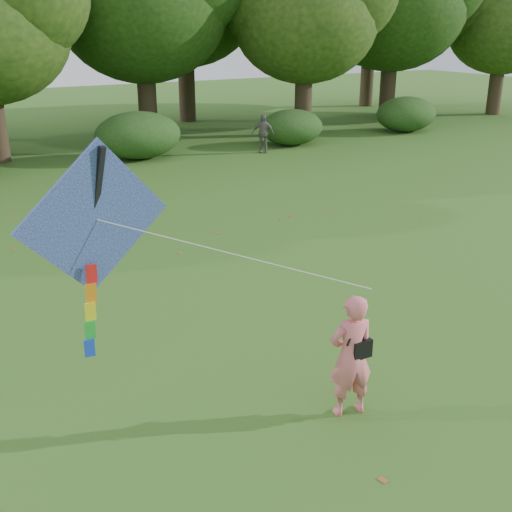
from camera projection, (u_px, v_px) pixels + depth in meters
ground at (357, 377)px, 9.99m from camera, size 100.00×100.00×0.00m
man_kite_flyer at (351, 356)px, 8.79m from camera, size 0.72×0.54×1.80m
bystander_right at (263, 133)px, 26.87m from camera, size 1.00×0.86×1.61m
crossbody_bag at (359, 347)px, 8.78m from camera, size 0.43×0.20×0.71m
flying_kite at (95, 223)px, 8.04m from camera, size 4.23×1.95×2.95m
tree_line at (61, 12)px, 27.48m from camera, size 54.70×15.30×9.48m
shrub_band at (45, 147)px, 23.70m from camera, size 39.15×3.22×1.88m
fallen_leaves at (243, 262)px, 14.78m from camera, size 9.02×15.42×0.01m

